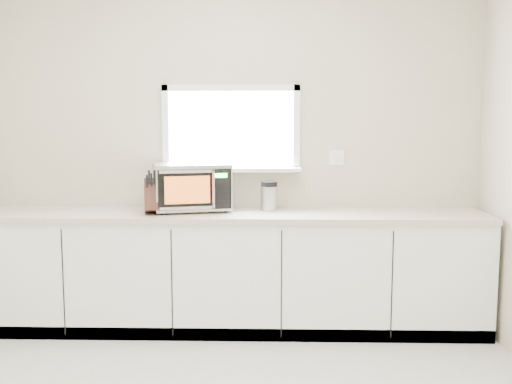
{
  "coord_description": "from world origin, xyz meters",
  "views": [
    {
      "loc": [
        0.32,
        -2.83,
        1.64
      ],
      "look_at": [
        0.21,
        1.55,
        1.09
      ],
      "focal_mm": 42.0,
      "sensor_mm": 36.0,
      "label": 1
    }
  ],
  "objects": [
    {
      "name": "cutting_board",
      "position": [
        -0.47,
        1.94,
        1.08
      ],
      "size": [
        0.31,
        0.07,
        0.31
      ],
      "primitive_type": "cylinder",
      "rotation": [
        1.4,
        0.0,
        0.0
      ],
      "color": "#A65E40",
      "rests_on": "countertop"
    },
    {
      "name": "coffee_grinder",
      "position": [
        0.31,
        1.79,
        1.04
      ],
      "size": [
        0.17,
        0.17,
        0.23
      ],
      "rotation": [
        0.0,
        0.0,
        0.32
      ],
      "color": "#AAADB1",
      "rests_on": "countertop"
    },
    {
      "name": "cabinets",
      "position": [
        0.0,
        1.7,
        0.44
      ],
      "size": [
        3.92,
        0.6,
        0.88
      ],
      "primitive_type": "cube",
      "color": "white",
      "rests_on": "ground"
    },
    {
      "name": "countertop",
      "position": [
        0.0,
        1.69,
        0.9
      ],
      "size": [
        3.92,
        0.64,
        0.04
      ],
      "primitive_type": "cube",
      "color": "beige",
      "rests_on": "cabinets"
    },
    {
      "name": "microwave",
      "position": [
        -0.3,
        1.78,
        1.11
      ],
      "size": [
        0.66,
        0.57,
        0.37
      ],
      "rotation": [
        0.0,
        0.0,
        0.26
      ],
      "color": "black",
      "rests_on": "countertop"
    },
    {
      "name": "knife_block",
      "position": [
        -0.57,
        1.59,
        1.06
      ],
      "size": [
        0.15,
        0.25,
        0.33
      ],
      "rotation": [
        0.0,
        0.0,
        0.2
      ],
      "color": "#422017",
      "rests_on": "countertop"
    },
    {
      "name": "back_wall",
      "position": [
        0.0,
        2.0,
        1.36
      ],
      "size": [
        4.0,
        0.17,
        2.7
      ],
      "color": "#BAAD93",
      "rests_on": "ground"
    }
  ]
}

